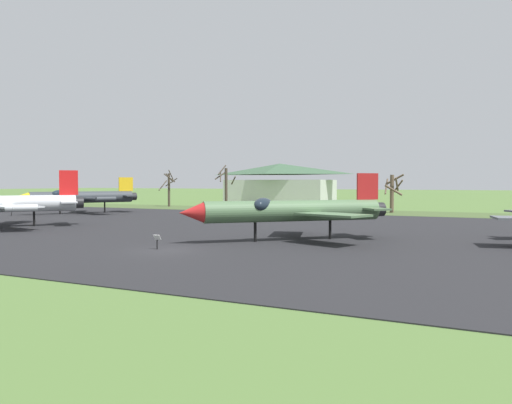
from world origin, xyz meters
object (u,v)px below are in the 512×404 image
(info_placard_front_right, at_px, (11,212))
(info_placard_rear_right, at_px, (157,241))
(jet_fighter_rear_right, at_px, (290,210))
(jet_fighter_front_right, at_px, (79,197))
(visitor_building, at_px, (280,184))

(info_placard_front_right, bearing_deg, info_placard_rear_right, -26.06)
(info_placard_front_right, height_order, jet_fighter_rear_right, jet_fighter_rear_right)
(jet_fighter_front_right, bearing_deg, jet_fighter_rear_right, -24.28)
(info_placard_rear_right, distance_m, visitor_building, 73.14)
(info_placard_rear_right, xyz_separation_m, visitor_building, (-21.23, 69.91, 3.48))
(jet_fighter_rear_right, xyz_separation_m, visitor_building, (-27.18, 61.58, 1.78))
(info_placard_rear_right, bearing_deg, jet_fighter_rear_right, 54.43)
(info_placard_front_right, xyz_separation_m, visitor_building, (15.86, 51.76, 3.48))
(jet_fighter_rear_right, relative_size, info_placard_rear_right, 13.49)
(jet_fighter_rear_right, bearing_deg, visitor_building, 113.82)
(jet_fighter_front_right, relative_size, visitor_building, 0.70)
(jet_fighter_front_right, distance_m, info_placard_rear_right, 42.12)
(info_placard_front_right, distance_m, jet_fighter_rear_right, 44.18)
(jet_fighter_front_right, distance_m, visitor_building, 45.57)
(jet_fighter_front_right, relative_size, info_placard_rear_right, 15.95)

